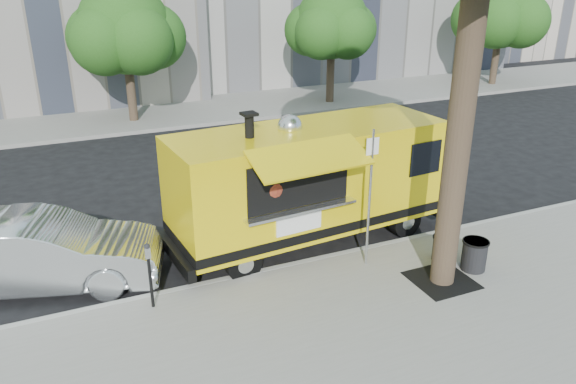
{
  "coord_description": "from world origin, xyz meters",
  "views": [
    {
      "loc": [
        -4.3,
        -10.64,
        6.18
      ],
      "look_at": [
        0.39,
        0.0,
        1.43
      ],
      "focal_mm": 35.0,
      "sensor_mm": 36.0,
      "label": 1
    }
  ],
  "objects_px": {
    "far_tree_c": "(332,23)",
    "parking_meter": "(149,268)",
    "sedan": "(42,253)",
    "trash_bin_left": "(443,247)",
    "far_tree_b": "(124,28)",
    "trash_bin_right": "(474,254)",
    "far_tree_d": "(502,11)",
    "sign_post": "(370,191)",
    "food_truck": "(308,181)"
  },
  "relations": [
    {
      "from": "far_tree_c",
      "to": "parking_meter",
      "type": "bearing_deg",
      "value": -128.66
    },
    {
      "from": "parking_meter",
      "to": "sedan",
      "type": "height_order",
      "value": "sedan"
    },
    {
      "from": "sedan",
      "to": "trash_bin_left",
      "type": "relative_size",
      "value": 8.18
    },
    {
      "from": "far_tree_b",
      "to": "trash_bin_right",
      "type": "height_order",
      "value": "far_tree_b"
    },
    {
      "from": "far_tree_d",
      "to": "parking_meter",
      "type": "distance_m",
      "value": 25.38
    },
    {
      "from": "parking_meter",
      "to": "trash_bin_right",
      "type": "distance_m",
      "value": 6.65
    },
    {
      "from": "far_tree_b",
      "to": "far_tree_c",
      "type": "relative_size",
      "value": 1.06
    },
    {
      "from": "sign_post",
      "to": "food_truck",
      "type": "relative_size",
      "value": 0.44
    },
    {
      "from": "parking_meter",
      "to": "food_truck",
      "type": "distance_m",
      "value": 4.29
    },
    {
      "from": "sign_post",
      "to": "sedan",
      "type": "height_order",
      "value": "sign_post"
    },
    {
      "from": "food_truck",
      "to": "sedan",
      "type": "bearing_deg",
      "value": 171.6
    },
    {
      "from": "far_tree_b",
      "to": "sign_post",
      "type": "relative_size",
      "value": 1.83
    },
    {
      "from": "far_tree_b",
      "to": "sign_post",
      "type": "bearing_deg",
      "value": -79.85
    },
    {
      "from": "parking_meter",
      "to": "trash_bin_left",
      "type": "distance_m",
      "value": 6.21
    },
    {
      "from": "far_tree_b",
      "to": "far_tree_c",
      "type": "xyz_separation_m",
      "value": [
        9.0,
        -0.3,
        -0.12
      ]
    },
    {
      "from": "far_tree_b",
      "to": "sign_post",
      "type": "height_order",
      "value": "far_tree_b"
    },
    {
      "from": "far_tree_b",
      "to": "parking_meter",
      "type": "relative_size",
      "value": 4.12
    },
    {
      "from": "parking_meter",
      "to": "food_truck",
      "type": "xyz_separation_m",
      "value": [
        3.97,
        1.52,
        0.57
      ]
    },
    {
      "from": "trash_bin_left",
      "to": "trash_bin_right",
      "type": "height_order",
      "value": "trash_bin_right"
    },
    {
      "from": "parking_meter",
      "to": "trash_bin_left",
      "type": "relative_size",
      "value": 2.34
    },
    {
      "from": "trash_bin_right",
      "to": "sign_post",
      "type": "bearing_deg",
      "value": 149.88
    },
    {
      "from": "far_tree_b",
      "to": "sedan",
      "type": "xyz_separation_m",
      "value": [
        -3.8,
        -12.18,
        -3.06
      ]
    },
    {
      "from": "parking_meter",
      "to": "trash_bin_right",
      "type": "xyz_separation_m",
      "value": [
        6.5,
        -1.33,
        -0.48
      ]
    },
    {
      "from": "far_tree_d",
      "to": "trash_bin_right",
      "type": "relative_size",
      "value": 8.44
    },
    {
      "from": "far_tree_d",
      "to": "food_truck",
      "type": "distance_m",
      "value": 21.21
    },
    {
      "from": "far_tree_c",
      "to": "sedan",
      "type": "distance_m",
      "value": 17.71
    },
    {
      "from": "far_tree_d",
      "to": "trash_bin_right",
      "type": "distance_m",
      "value": 21.34
    },
    {
      "from": "food_truck",
      "to": "trash_bin_right",
      "type": "bearing_deg",
      "value": -53.27
    },
    {
      "from": "far_tree_b",
      "to": "trash_bin_right",
      "type": "bearing_deg",
      "value": -73.69
    },
    {
      "from": "far_tree_c",
      "to": "parking_meter",
      "type": "xyz_separation_m",
      "value": [
        -11.0,
        -13.75,
        -2.74
      ]
    },
    {
      "from": "trash_bin_right",
      "to": "far_tree_c",
      "type": "bearing_deg",
      "value": 73.39
    },
    {
      "from": "far_tree_c",
      "to": "far_tree_d",
      "type": "distance_m",
      "value": 10.0
    },
    {
      "from": "far_tree_c",
      "to": "trash_bin_left",
      "type": "height_order",
      "value": "far_tree_c"
    },
    {
      "from": "parking_meter",
      "to": "food_truck",
      "type": "relative_size",
      "value": 0.2
    },
    {
      "from": "parking_meter",
      "to": "trash_bin_left",
      "type": "xyz_separation_m",
      "value": [
        6.15,
        -0.75,
        -0.53
      ]
    },
    {
      "from": "far_tree_c",
      "to": "trash_bin_left",
      "type": "bearing_deg",
      "value": -108.51
    },
    {
      "from": "parking_meter",
      "to": "sign_post",
      "type": "bearing_deg",
      "value": -2.52
    },
    {
      "from": "trash_bin_right",
      "to": "far_tree_b",
      "type": "bearing_deg",
      "value": 106.31
    },
    {
      "from": "parking_meter",
      "to": "far_tree_c",
      "type": "bearing_deg",
      "value": 51.34
    },
    {
      "from": "trash_bin_right",
      "to": "sedan",
      "type": "bearing_deg",
      "value": 158.88
    },
    {
      "from": "far_tree_c",
      "to": "trash_bin_right",
      "type": "height_order",
      "value": "far_tree_c"
    },
    {
      "from": "far_tree_c",
      "to": "sign_post",
      "type": "bearing_deg",
      "value": -114.81
    },
    {
      "from": "far_tree_c",
      "to": "far_tree_d",
      "type": "bearing_deg",
      "value": 1.15
    },
    {
      "from": "far_tree_c",
      "to": "food_truck",
      "type": "bearing_deg",
      "value": -119.88
    },
    {
      "from": "trash_bin_left",
      "to": "trash_bin_right",
      "type": "distance_m",
      "value": 0.69
    },
    {
      "from": "sign_post",
      "to": "parking_meter",
      "type": "bearing_deg",
      "value": 177.48
    },
    {
      "from": "trash_bin_right",
      "to": "far_tree_d",
      "type": "bearing_deg",
      "value": 46.5
    },
    {
      "from": "sign_post",
      "to": "food_truck",
      "type": "height_order",
      "value": "food_truck"
    },
    {
      "from": "sign_post",
      "to": "trash_bin_left",
      "type": "bearing_deg",
      "value": -18.92
    },
    {
      "from": "far_tree_d",
      "to": "sign_post",
      "type": "xyz_separation_m",
      "value": [
        -16.45,
        -14.15,
        -2.04
      ]
    }
  ]
}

